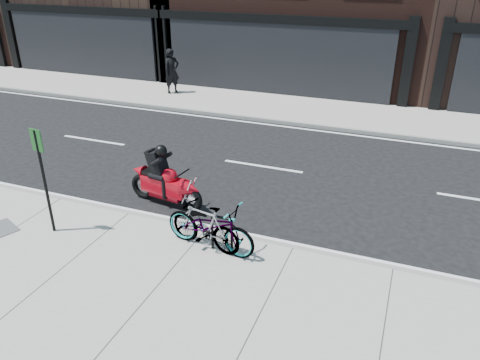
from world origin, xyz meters
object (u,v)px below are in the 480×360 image
at_px(bicycle_front, 210,226).
at_px(motorcycle, 168,182).
at_px(bike_rack, 222,231).
at_px(bicycle_rear, 205,226).
at_px(pedestrian, 172,71).
at_px(sign_post, 43,172).

xyz_separation_m(bicycle_front, motorcycle, (-1.82, 1.53, -0.02)).
height_order(bike_rack, bicycle_rear, bicycle_rear).
xyz_separation_m(bicycle_front, pedestrian, (-6.59, 10.52, 0.42)).
bearing_deg(sign_post, motorcycle, 60.63).
relative_size(bike_rack, bicycle_rear, 0.48).
bearing_deg(motorcycle, sign_post, -120.64).
relative_size(pedestrian, sign_post, 0.80).
height_order(bicycle_rear, motorcycle, motorcycle).
height_order(bicycle_front, bicycle_rear, bicycle_front).
distance_m(bicycle_front, pedestrian, 12.42).
bearing_deg(motorcycle, bicycle_rear, -34.64).
height_order(bicycle_rear, pedestrian, pedestrian).
distance_m(bicycle_rear, sign_post, 3.57).
distance_m(bike_rack, bicycle_front, 0.26).
xyz_separation_m(motorcycle, sign_post, (-1.68, -2.16, 0.90)).
relative_size(bicycle_front, bicycle_rear, 1.22).
xyz_separation_m(bike_rack, motorcycle, (-2.08, 1.53, 0.04)).
height_order(motorcycle, sign_post, sign_post).
bearing_deg(bike_rack, motorcycle, 143.64).
bearing_deg(bike_rack, sign_post, -170.48).
height_order(bike_rack, motorcycle, motorcycle).
bearing_deg(pedestrian, bicycle_front, -115.41).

